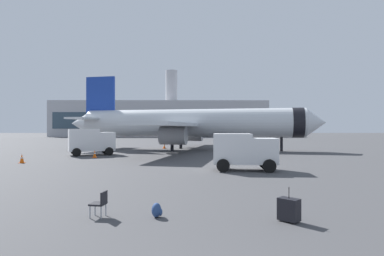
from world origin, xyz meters
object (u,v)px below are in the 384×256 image
at_px(safety_cone_mid, 164,146).
at_px(safety_cone_outer, 95,154).
at_px(safety_cone_far, 22,158).
at_px(service_truck, 91,141).
at_px(rolling_suitcase, 289,209).
at_px(gate_chair, 100,202).
at_px(safety_cone_near, 164,146).
at_px(airplane_at_gate, 189,123).
at_px(traveller_backpack, 157,210).
at_px(cargo_van, 244,150).

relative_size(safety_cone_mid, safety_cone_outer, 0.91).
bearing_deg(safety_cone_far, service_truck, 65.85).
bearing_deg(safety_cone_far, safety_cone_outer, 45.66).
relative_size(rolling_suitcase, gate_chair, 1.28).
bearing_deg(safety_cone_near, service_truck, -120.66).
relative_size(airplane_at_gate, rolling_suitcase, 32.30).
relative_size(safety_cone_near, safety_cone_outer, 0.99).
height_order(rolling_suitcase, gate_chair, rolling_suitcase).
distance_m(airplane_at_gate, service_truck, 13.80).
bearing_deg(service_truck, gate_chair, -72.02).
relative_size(airplane_at_gate, traveller_backpack, 74.02).
distance_m(cargo_van, safety_cone_far, 18.87).
bearing_deg(safety_cone_mid, rolling_suitcase, -79.32).
bearing_deg(safety_cone_mid, traveller_backpack, -85.91).
xyz_separation_m(safety_cone_outer, gate_chair, (6.58, -21.30, 0.13)).
xyz_separation_m(airplane_at_gate, traveller_backpack, (-1.10, -32.52, -3.42)).
xyz_separation_m(safety_cone_far, gate_chair, (11.35, -16.43, 0.11)).
bearing_deg(rolling_suitcase, traveller_backpack, 172.99).
height_order(service_truck, safety_cone_mid, service_truck).
distance_m(safety_cone_near, safety_cone_outer, 16.08).
xyz_separation_m(safety_cone_far, traveller_backpack, (13.25, -16.47, -0.15)).
bearing_deg(safety_cone_near, gate_chair, -88.88).
distance_m(service_truck, rolling_suitcase, 28.49).
relative_size(safety_cone_outer, gate_chair, 0.87).
height_order(airplane_at_gate, rolling_suitcase, airplane_at_gate).
bearing_deg(traveller_backpack, safety_cone_outer, 111.68).
bearing_deg(safety_cone_far, cargo_van, -15.04).
height_order(safety_cone_near, safety_cone_far, safety_cone_far).
bearing_deg(service_truck, cargo_van, -40.75).
bearing_deg(rolling_suitcase, gate_chair, 174.78).
height_order(service_truck, traveller_backpack, service_truck).
bearing_deg(rolling_suitcase, safety_cone_near, 100.56).
bearing_deg(safety_cone_outer, airplane_at_gate, 49.37).
bearing_deg(safety_cone_near, safety_cone_outer, -111.43).
bearing_deg(safety_cone_mid, service_truck, -122.66).
distance_m(airplane_at_gate, safety_cone_mid, 5.77).
relative_size(airplane_at_gate, safety_cone_far, 45.27).
height_order(service_truck, cargo_van, service_truck).
height_order(service_truck, gate_chair, service_truck).
relative_size(safety_cone_mid, rolling_suitcase, 0.62).
bearing_deg(safety_cone_far, safety_cone_mid, 60.65).
height_order(airplane_at_gate, cargo_van, airplane_at_gate).
height_order(safety_cone_far, gate_chair, gate_chair).
bearing_deg(safety_cone_far, airplane_at_gate, 48.20).
xyz_separation_m(safety_cone_near, rolling_suitcase, (6.87, -36.83, 0.02)).
distance_m(cargo_van, safety_cone_mid, 25.11).
xyz_separation_m(safety_cone_near, traveller_backpack, (2.61, -36.31, -0.13)).
distance_m(cargo_van, gate_chair, 13.46).
distance_m(cargo_van, safety_cone_near, 25.88).
xyz_separation_m(airplane_at_gate, cargo_van, (3.85, -20.94, -2.21)).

